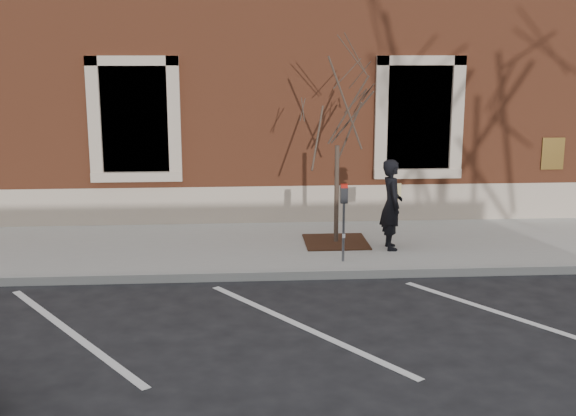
{
  "coord_description": "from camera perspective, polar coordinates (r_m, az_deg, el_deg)",
  "views": [
    {
      "loc": [
        -0.84,
        -11.72,
        3.8
      ],
      "look_at": [
        0.0,
        0.6,
        1.1
      ],
      "focal_mm": 45.0,
      "sensor_mm": 36.0,
      "label": 1
    }
  ],
  "objects": [
    {
      "name": "building_civic",
      "position": [
        19.48,
        -1.47,
        12.9
      ],
      "size": [
        40.0,
        8.62,
        8.0
      ],
      "color": "brown",
      "rests_on": "ground"
    },
    {
      "name": "ground",
      "position": [
        12.35,
        0.19,
        -5.59
      ],
      "size": [
        120.0,
        120.0,
        0.0
      ],
      "primitive_type": "plane",
      "color": "#28282B",
      "rests_on": "ground"
    },
    {
      "name": "tree_grate",
      "position": [
        14.06,
        3.8,
        -2.68
      ],
      "size": [
        1.21,
        1.21,
        0.03
      ],
      "primitive_type": "cube",
      "color": "#391F12",
      "rests_on": "sidewalk_near"
    },
    {
      "name": "parking_meter",
      "position": [
        12.61,
        4.43,
        -0.0
      ],
      "size": [
        0.13,
        0.1,
        1.39
      ],
      "rotation": [
        0.0,
        0.0,
        -0.39
      ],
      "color": "#595B60",
      "rests_on": "sidewalk_near"
    },
    {
      "name": "sapling",
      "position": [
        13.64,
        3.94,
        7.1
      ],
      "size": [
        2.07,
        2.07,
        3.45
      ],
      "color": "#4A382D",
      "rests_on": "sidewalk_near"
    },
    {
      "name": "curb_near",
      "position": [
        12.28,
        0.21,
        -5.33
      ],
      "size": [
        40.0,
        0.12,
        0.15
      ],
      "primitive_type": "cube",
      "color": "#9E9E99",
      "rests_on": "ground"
    },
    {
      "name": "man",
      "position": [
        13.55,
        8.18,
        0.27
      ],
      "size": [
        0.41,
        0.62,
        1.7
      ],
      "primitive_type": "imported",
      "rotation": [
        0.0,
        0.0,
        1.57
      ],
      "color": "black",
      "rests_on": "sidewalk_near"
    },
    {
      "name": "sidewalk_near",
      "position": [
        14.0,
        -0.32,
        -3.1
      ],
      "size": [
        40.0,
        3.5,
        0.15
      ],
      "primitive_type": "cube",
      "color": "#AAA9A0",
      "rests_on": "ground"
    },
    {
      "name": "parking_stripes",
      "position": [
        10.28,
        1.08,
        -9.34
      ],
      "size": [
        28.0,
        4.4,
        0.01
      ],
      "primitive_type": null,
      "color": "silver",
      "rests_on": "ground"
    }
  ]
}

